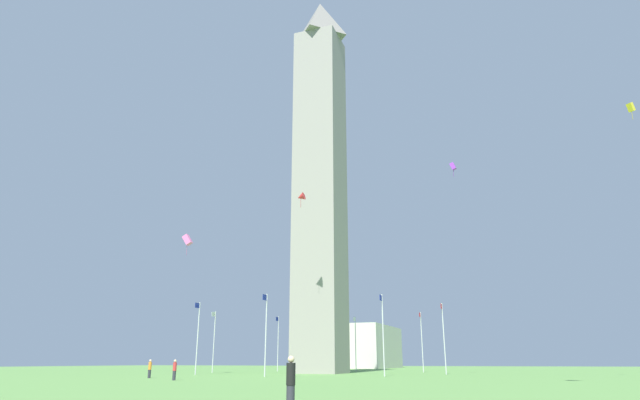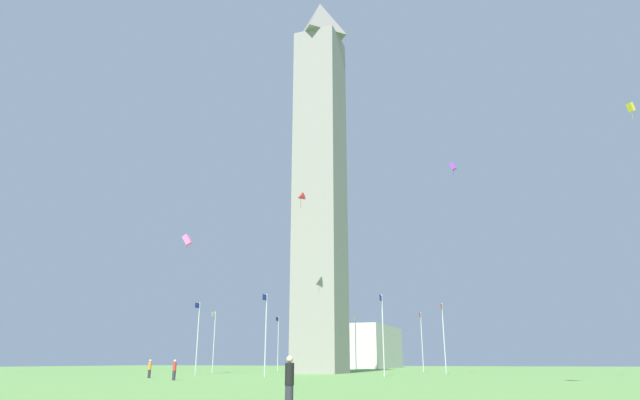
% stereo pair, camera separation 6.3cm
% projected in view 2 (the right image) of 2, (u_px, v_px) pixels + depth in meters
% --- Properties ---
extents(ground_plane, '(260.00, 260.00, 0.00)m').
position_uv_depth(ground_plane, '(320.00, 373.00, 73.04)').
color(ground_plane, '#609347').
extents(obelisk_monument, '(6.63, 6.63, 60.29)m').
position_uv_depth(obelisk_monument, '(320.00, 169.00, 81.85)').
color(obelisk_monument, gray).
rests_on(obelisk_monument, ground).
extents(flagpole_n, '(1.12, 0.14, 8.96)m').
position_uv_depth(flagpole_n, '(266.00, 331.00, 59.04)').
color(flagpole_n, silver).
rests_on(flagpole_n, ground).
extents(flagpole_ne, '(1.12, 0.14, 8.96)m').
position_uv_depth(flagpole_ne, '(383.00, 331.00, 59.45)').
color(flagpole_ne, silver).
rests_on(flagpole_ne, ground).
extents(flagpole_e, '(1.12, 0.14, 8.96)m').
position_uv_depth(flagpole_e, '(444.00, 335.00, 68.62)').
color(flagpole_e, silver).
rests_on(flagpole_e, ground).
extents(flagpole_se, '(1.12, 0.14, 8.96)m').
position_uv_depth(flagpole_se, '(422.00, 339.00, 81.19)').
color(flagpole_se, silver).
rests_on(flagpole_se, ground).
extents(flagpole_s, '(1.12, 0.14, 8.96)m').
position_uv_depth(flagpole_s, '(356.00, 341.00, 89.80)').
color(flagpole_s, silver).
rests_on(flagpole_s, ground).
extents(flagpole_sw, '(1.12, 0.14, 8.96)m').
position_uv_depth(flagpole_sw, '(278.00, 341.00, 89.39)').
color(flagpole_sw, silver).
rests_on(flagpole_sw, ground).
extents(flagpole_w, '(1.12, 0.14, 8.96)m').
position_uv_depth(flagpole_w, '(214.00, 339.00, 80.22)').
color(flagpole_w, silver).
rests_on(flagpole_w, ground).
extents(flagpole_nw, '(1.12, 0.14, 8.96)m').
position_uv_depth(flagpole_nw, '(198.00, 335.00, 67.64)').
color(flagpole_nw, silver).
rests_on(flagpole_nw, ground).
extents(person_red_shirt, '(0.32, 0.32, 1.76)m').
position_uv_depth(person_red_shirt, '(174.00, 370.00, 46.72)').
color(person_red_shirt, '#2D2D38').
rests_on(person_red_shirt, ground).
extents(person_black_shirt, '(0.32, 0.32, 1.79)m').
position_uv_depth(person_black_shirt, '(289.00, 383.00, 18.42)').
color(person_black_shirt, '#2D2D38').
rests_on(person_black_shirt, ground).
extents(person_orange_shirt, '(0.32, 0.32, 1.78)m').
position_uv_depth(person_orange_shirt, '(150.00, 369.00, 53.06)').
color(person_orange_shirt, '#2D2D38').
rests_on(person_orange_shirt, ground).
extents(kite_pink_box, '(0.96, 1.45, 2.87)m').
position_uv_depth(kite_pink_box, '(187.00, 240.00, 71.09)').
color(kite_pink_box, pink).
extents(kite_purple_box, '(0.59, 0.86, 1.93)m').
position_uv_depth(kite_purple_box, '(453.00, 166.00, 67.57)').
color(kite_purple_box, purple).
extents(kite_yellow_box, '(0.93, 0.89, 1.90)m').
position_uv_depth(kite_yellow_box, '(631.00, 107.00, 54.42)').
color(kite_yellow_box, yellow).
extents(kite_red_delta, '(1.03, 1.15, 2.01)m').
position_uv_depth(kite_red_delta, '(301.00, 197.00, 68.46)').
color(kite_red_delta, red).
extents(distant_building, '(27.25, 14.17, 10.16)m').
position_uv_depth(distant_building, '(363.00, 347.00, 133.88)').
color(distant_building, beige).
rests_on(distant_building, ground).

